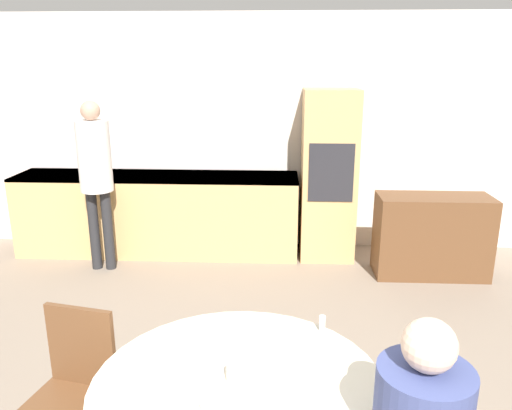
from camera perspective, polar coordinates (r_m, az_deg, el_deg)
wall_back at (r=5.66m, az=1.12°, el=8.11°), size 7.16×0.05×2.60m
kitchen_counter at (r=5.67m, az=-11.09°, el=-0.88°), size 3.09×0.60×0.89m
oven_unit at (r=5.43m, az=8.26°, el=3.39°), size 0.57×0.59×1.82m
sideboard at (r=5.28m, az=19.45°, el=-3.36°), size 1.10×0.45×0.82m
chair_far_left at (r=2.86m, az=-20.12°, el=-18.74°), size 0.47×0.47×0.89m
person_standing at (r=5.20m, az=-17.88°, el=4.13°), size 0.32×0.32×1.73m
cup at (r=2.28m, az=-2.40°, el=-18.55°), size 0.08×0.08×0.09m
bowl_centre at (r=2.16m, az=-4.15°, el=-21.82°), size 0.16×0.16×0.04m
salt_shaker at (r=2.66m, az=7.57°, el=-13.29°), size 0.03×0.03×0.09m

